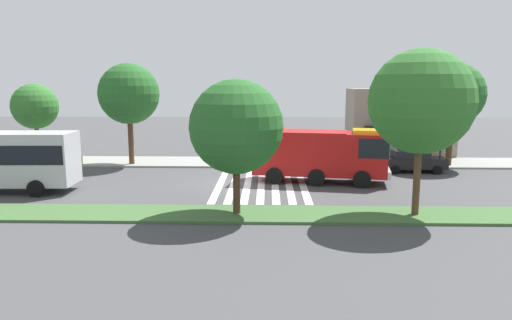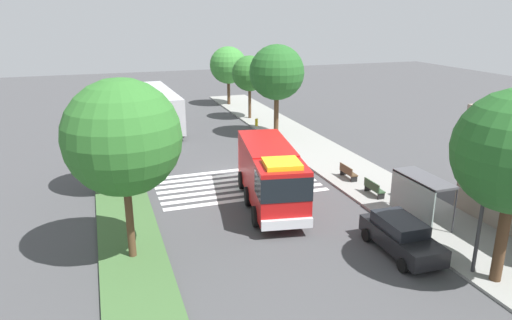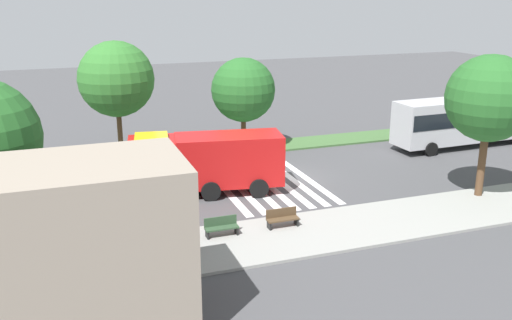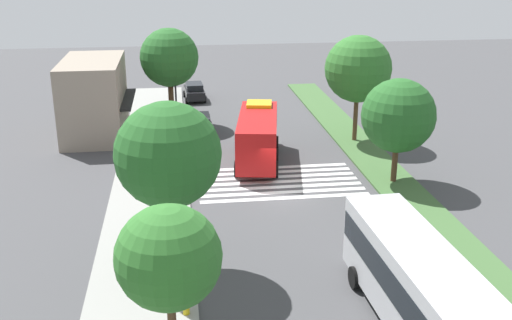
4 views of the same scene
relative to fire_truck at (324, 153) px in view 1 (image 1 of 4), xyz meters
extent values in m
plane|color=#424244|center=(-5.87, -0.79, -1.99)|extent=(120.00, 120.00, 0.00)
cube|color=gray|center=(-5.87, 7.37, -1.92)|extent=(60.00, 4.78, 0.14)
cube|color=#3D6033|center=(-5.87, -8.06, -1.92)|extent=(60.00, 3.00, 0.14)
cube|color=silver|center=(-6.86, -0.79, -1.98)|extent=(0.45, 10.38, 0.01)
cube|color=silver|center=(-5.96, -0.79, -1.98)|extent=(0.45, 10.38, 0.01)
cube|color=silver|center=(-5.06, -0.79, -1.98)|extent=(0.45, 10.38, 0.01)
cube|color=silver|center=(-4.16, -0.79, -1.98)|extent=(0.45, 10.38, 0.01)
cube|color=silver|center=(-3.26, -0.79, -1.98)|extent=(0.45, 10.38, 0.01)
cube|color=silver|center=(-2.36, -0.79, -1.98)|extent=(0.45, 10.38, 0.01)
cube|color=silver|center=(-1.46, -0.79, -1.98)|extent=(0.45, 10.38, 0.01)
cube|color=#B71414|center=(2.68, -0.45, -0.04)|extent=(3.00, 2.98, 2.80)
cube|color=#B71414|center=(-1.59, 0.27, 0.00)|extent=(6.42, 3.56, 2.87)
cube|color=black|center=(3.07, -0.52, 0.53)|extent=(2.28, 2.88, 1.23)
cube|color=silver|center=(4.06, -0.69, -1.19)|extent=(0.67, 2.58, 0.50)
cube|color=yellow|center=(2.68, -0.45, 1.49)|extent=(2.10, 2.08, 0.24)
cylinder|color=black|center=(2.64, 0.86, -1.44)|extent=(1.13, 0.48, 1.10)
cylinder|color=black|center=(2.21, -1.68, -1.44)|extent=(1.13, 0.48, 1.10)
cylinder|color=black|center=(-2.88, 1.79, -1.44)|extent=(1.13, 0.48, 1.10)
cylinder|color=black|center=(-3.31, -0.75, -1.44)|extent=(1.13, 0.48, 1.10)
cylinder|color=black|center=(-0.18, 1.34, -1.44)|extent=(1.13, 0.48, 1.10)
cylinder|color=black|center=(-0.61, -1.21, -1.44)|extent=(1.13, 0.48, 1.10)
cube|color=black|center=(7.07, 3.78, -1.28)|extent=(4.63, 1.89, 0.77)
cube|color=black|center=(6.84, 3.79, -0.62)|extent=(2.60, 1.63, 0.55)
cylinder|color=black|center=(8.60, 4.65, -1.67)|extent=(0.64, 0.23, 0.64)
cylinder|color=black|center=(8.56, 2.85, -1.67)|extent=(0.64, 0.23, 0.64)
cylinder|color=black|center=(5.57, 4.71, -1.67)|extent=(0.64, 0.23, 0.64)
cylinder|color=black|center=(5.54, 2.92, -1.67)|extent=(0.64, 0.23, 0.64)
cylinder|color=black|center=(-17.20, -4.52, -1.49)|extent=(1.01, 0.33, 1.00)
cylinder|color=black|center=(-17.28, -1.97, -1.49)|extent=(1.01, 0.33, 1.00)
cube|color=#4C4C51|center=(4.68, 6.65, 0.55)|extent=(3.50, 1.40, 0.12)
cube|color=#8C9E99|center=(4.68, 5.99, -0.65)|extent=(3.50, 0.08, 2.40)
cylinder|color=#333338|center=(2.98, 7.30, -0.65)|extent=(0.08, 0.08, 2.40)
cylinder|color=#333338|center=(6.38, 7.30, -0.65)|extent=(0.08, 0.08, 2.40)
cube|color=#2D472D|center=(0.68, 6.41, -1.44)|extent=(1.60, 0.50, 0.08)
cube|color=#2D472D|center=(0.68, 6.19, -1.17)|extent=(1.60, 0.06, 0.45)
cube|color=black|center=(-0.04, 6.41, -1.66)|extent=(0.08, 0.45, 0.37)
cube|color=black|center=(1.40, 6.41, -1.66)|extent=(0.08, 0.45, 0.37)
cube|color=#4C3823|center=(-2.44, 6.41, -1.44)|extent=(1.60, 0.50, 0.08)
cube|color=#4C3823|center=(-2.44, 6.19, -1.17)|extent=(1.60, 0.06, 0.45)
cube|color=black|center=(-3.16, 6.41, -1.66)|extent=(0.08, 0.45, 0.37)
cube|color=black|center=(-1.72, 6.41, -1.66)|extent=(0.08, 0.45, 0.37)
cylinder|color=#2D2D30|center=(9.69, 5.58, 1.16)|extent=(0.16, 0.16, 6.02)
sphere|color=white|center=(9.69, 5.58, 4.35)|extent=(0.36, 0.36, 0.36)
cube|color=gray|center=(8.18, 12.01, 1.03)|extent=(9.03, 4.51, 6.04)
cube|color=black|center=(8.18, 9.36, 0.81)|extent=(7.22, 0.80, 0.16)
cylinder|color=#513823|center=(-22.18, 5.98, -0.19)|extent=(0.30, 0.30, 3.32)
sphere|color=#2D6B28|center=(-22.18, 5.98, 2.73)|extent=(3.58, 3.58, 3.58)
cylinder|color=#513823|center=(-14.65, 5.98, 0.11)|extent=(0.42, 0.42, 3.91)
sphere|color=#235B23|center=(-14.65, 5.98, 3.72)|extent=(4.75, 4.75, 4.75)
cylinder|color=#47301E|center=(10.50, 5.98, 0.08)|extent=(0.46, 0.46, 3.85)
sphere|color=#235B23|center=(10.50, 5.98, 3.70)|extent=(4.84, 4.84, 4.84)
cylinder|color=#47301E|center=(-5.28, -8.06, -0.49)|extent=(0.36, 0.36, 2.71)
sphere|color=#235B23|center=(-5.28, -8.06, 2.48)|extent=(4.61, 4.61, 4.61)
cylinder|color=#513823|center=(3.57, -8.06, 0.05)|extent=(0.34, 0.34, 3.80)
sphere|color=#2D6B28|center=(3.57, -8.06, 3.71)|extent=(5.02, 5.02, 5.02)
cylinder|color=gold|center=(-18.58, 5.48, -1.50)|extent=(0.28, 0.28, 0.70)
camera|label=1|loc=(-3.74, -30.60, 4.61)|focal=32.72mm
camera|label=2|loc=(23.58, -8.95, 8.81)|focal=33.21mm
camera|label=3|loc=(7.51, 30.13, 9.32)|focal=39.66mm
camera|label=4|loc=(-40.11, 5.46, 12.35)|focal=42.61mm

